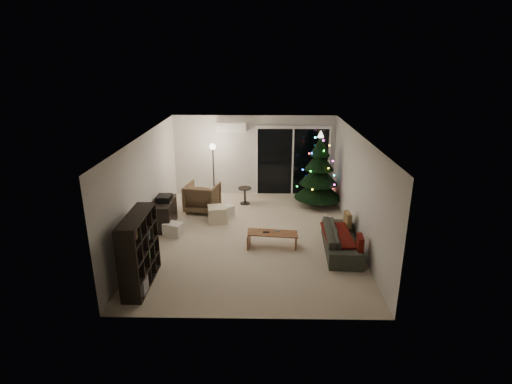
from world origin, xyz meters
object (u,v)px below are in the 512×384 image
armchair (202,197)px  sofa (341,240)px  media_cabinet (165,214)px  bookshelf (130,250)px  coffee_table (272,240)px  christmas_tree (319,169)px

armchair → sofa: bearing=155.7°
media_cabinet → sofa: 4.50m
bookshelf → media_cabinet: bearing=111.4°
sofa → media_cabinet: bearing=76.3°
sofa → coffee_table: (-1.56, 0.17, -0.09)m
media_cabinet → sofa: bearing=-19.0°
media_cabinet → coffee_table: media_cabinet is taller
coffee_table → christmas_tree: (1.39, 2.74, 0.93)m
bookshelf → christmas_tree: bearing=67.9°
bookshelf → armchair: 3.96m
media_cabinet → christmas_tree: (4.14, 1.60, 0.76)m
armchair → sofa: 4.26m
sofa → coffee_table: sofa is taller
christmas_tree → armchair: bearing=-171.7°
sofa → christmas_tree: 3.03m
coffee_table → sofa: bearing=0.0°
media_cabinet → sofa: (4.30, -1.31, -0.07)m
armchair → christmas_tree: 3.44m
bookshelf → coffee_table: size_ratio=1.24×
bookshelf → armchair: size_ratio=1.59×
bookshelf → coffee_table: bearing=51.9°
coffee_table → bookshelf: bearing=-143.1°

